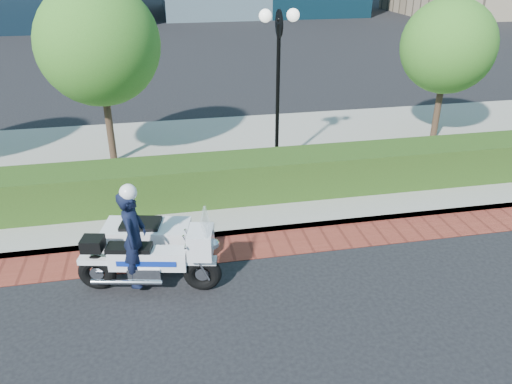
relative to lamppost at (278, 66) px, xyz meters
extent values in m
plane|color=black|center=(-1.00, -5.20, -2.96)|extent=(120.00, 120.00, 0.00)
cube|color=maroon|center=(-1.00, -3.70, -2.95)|extent=(60.00, 1.00, 0.01)
cube|color=gray|center=(-1.00, 0.80, -2.88)|extent=(60.00, 8.00, 0.15)
cube|color=#1B3311|center=(-1.00, -1.60, -2.31)|extent=(18.00, 1.20, 1.00)
cylinder|color=black|center=(0.00, 0.00, -2.66)|extent=(0.30, 0.30, 0.30)
cylinder|color=black|center=(0.00, 0.00, -0.81)|extent=(0.10, 0.10, 3.70)
cylinder|color=black|center=(0.00, 0.00, 1.04)|extent=(0.04, 0.70, 0.70)
sphere|color=white|center=(-0.35, 0.00, 1.24)|extent=(0.32, 0.32, 0.32)
sphere|color=white|center=(0.35, 0.00, 1.24)|extent=(0.32, 0.32, 0.32)
cylinder|color=#332319|center=(-4.50, 1.30, -1.72)|extent=(0.20, 0.20, 2.17)
sphere|color=#2E6218|center=(-4.50, 1.30, 0.48)|extent=(3.20, 3.20, 3.20)
cylinder|color=#332319|center=(5.50, 1.30, -1.85)|extent=(0.20, 0.20, 1.92)
sphere|color=#2E6218|center=(5.50, 1.30, 0.10)|extent=(2.80, 2.80, 2.80)
torus|color=black|center=(-4.44, -4.57, -2.61)|extent=(0.74, 0.36, 0.71)
torus|color=black|center=(-2.56, -4.97, -2.61)|extent=(0.74, 0.36, 0.71)
cube|color=silver|center=(-3.50, -4.77, -2.29)|extent=(1.44, 0.63, 0.36)
cube|color=silver|center=(-3.55, -4.76, -2.55)|extent=(0.67, 0.54, 0.30)
cube|color=silver|center=(-2.56, -4.97, -1.94)|extent=(0.54, 0.67, 0.48)
cube|color=silver|center=(-2.45, -5.00, -1.56)|extent=(0.24, 0.55, 0.43)
cube|color=black|center=(-3.82, -4.71, -2.08)|extent=(0.85, 0.48, 0.11)
cube|color=black|center=(-4.44, -4.57, -1.99)|extent=(0.44, 0.41, 0.24)
cube|color=silver|center=(-3.52, -3.84, -2.42)|extent=(1.78, 1.08, 0.59)
cube|color=black|center=(-3.63, -3.81, -2.10)|extent=(0.85, 0.68, 0.09)
torus|color=black|center=(-3.52, -3.31, -2.69)|extent=(0.56, 0.28, 0.54)
imported|color=black|center=(-3.71, -4.73, -1.87)|extent=(0.57, 0.75, 1.85)
sphere|color=white|center=(-3.71, -4.73, -0.97)|extent=(0.30, 0.30, 0.30)
camera|label=1|loc=(-3.04, -12.53, 2.76)|focal=35.00mm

